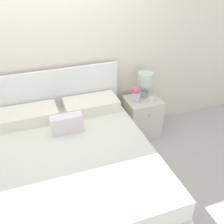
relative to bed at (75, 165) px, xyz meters
name	(u,v)px	position (x,y,z in m)	size (l,w,h in m)	color
ground_plane	(62,139)	(0.00, 0.89, -0.30)	(12.00, 12.00, 0.00)	#BCB7B2
wall_back	(50,47)	(0.00, 0.96, 1.00)	(8.00, 0.06, 2.60)	silver
bed	(75,165)	(0.00, 0.00, 0.00)	(1.60, 1.93, 1.05)	white
nightstand	(142,117)	(1.11, 0.67, -0.02)	(0.46, 0.44, 0.55)	silver
table_lamp	(145,80)	(1.17, 0.75, 0.49)	(0.21, 0.21, 0.35)	#A8B2BC
flower_vase	(136,93)	(0.99, 0.65, 0.38)	(0.11, 0.11, 0.23)	silver
teacup	(152,99)	(1.19, 0.58, 0.28)	(0.12, 0.12, 0.06)	white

